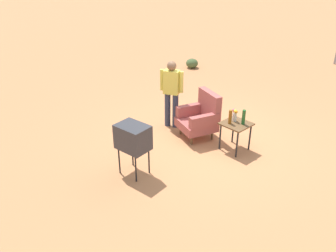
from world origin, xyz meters
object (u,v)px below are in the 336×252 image
object	(u,v)px
person_standing	(172,90)
bottle_wine_green	(244,117)
flower_vase	(235,115)
bottle_tall_amber	(230,117)
armchair	(201,117)
tv_on_stand	(133,138)
side_table	(236,127)

from	to	relation	value
person_standing	bottle_wine_green	distance (m)	1.89
flower_vase	bottle_tall_amber	bearing A→B (deg)	-87.05
armchair	person_standing	bearing A→B (deg)	-170.76
armchair	person_standing	distance (m)	0.95
tv_on_stand	bottle_wine_green	size ratio (longest dim) A/B	3.22
tv_on_stand	side_table	bearing A→B (deg)	70.76
side_table	tv_on_stand	bearing A→B (deg)	-109.24
armchair	bottle_wine_green	bearing A→B (deg)	9.40
side_table	flower_vase	world-z (taller)	flower_vase
armchair	tv_on_stand	xyz separation A→B (m)	(0.17, -2.04, 0.28)
side_table	person_standing	world-z (taller)	person_standing
side_table	person_standing	size ratio (longest dim) A/B	0.38
bottle_wine_green	tv_on_stand	bearing A→B (deg)	-111.32
side_table	bottle_tall_amber	world-z (taller)	bottle_tall_amber
bottle_wine_green	bottle_tall_amber	distance (m)	0.27
bottle_tall_amber	bottle_wine_green	bearing A→B (deg)	40.82
armchair	bottle_wine_green	world-z (taller)	armchair
armchair	tv_on_stand	size ratio (longest dim) A/B	1.03
side_table	tv_on_stand	world-z (taller)	tv_on_stand
bottle_wine_green	side_table	bearing A→B (deg)	-148.80
tv_on_stand	flower_vase	size ratio (longest dim) A/B	3.89
armchair	tv_on_stand	bearing A→B (deg)	-85.25
bottle_tall_amber	flower_vase	distance (m)	0.16
armchair	person_standing	world-z (taller)	person_standing
tv_on_stand	bottle_tall_amber	xyz separation A→B (m)	(0.66, 2.03, -0.00)
armchair	flower_vase	bearing A→B (deg)	10.82
bottle_wine_green	person_standing	bearing A→B (deg)	-170.68
side_table	bottle_wine_green	distance (m)	0.29
person_standing	flower_vase	xyz separation A→B (m)	(1.64, 0.29, -0.16)
side_table	bottle_tall_amber	xyz separation A→B (m)	(-0.09, -0.11, 0.24)
tv_on_stand	person_standing	distance (m)	2.16
bottle_wine_green	bottle_tall_amber	world-z (taller)	bottle_wine_green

